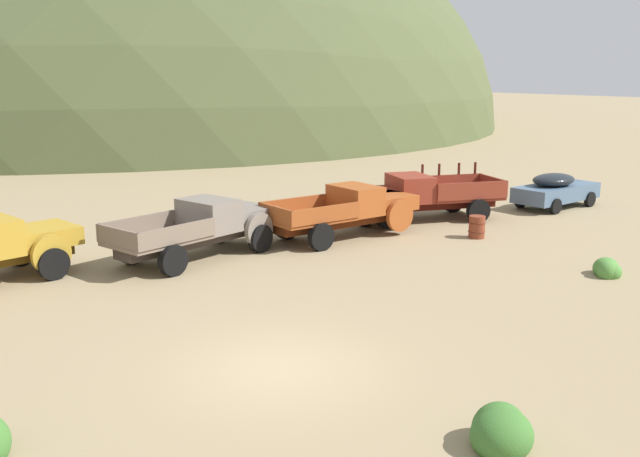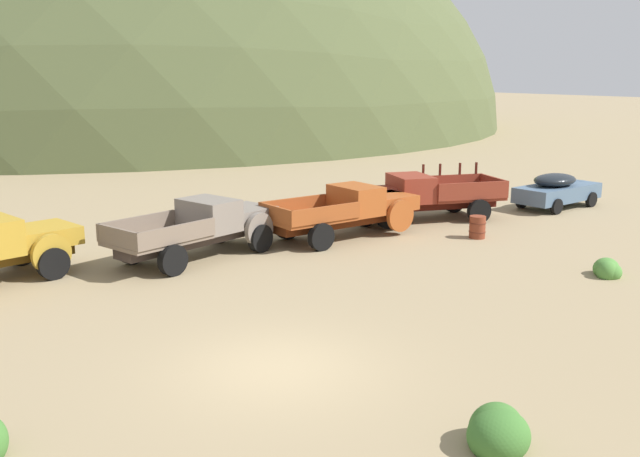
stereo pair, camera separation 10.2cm
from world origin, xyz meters
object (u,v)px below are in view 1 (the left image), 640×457
at_px(truck_primer_gray, 208,226).
at_px(truck_oxide_orange, 352,209).
at_px(truck_rust_red, 413,196).
at_px(oil_drum_spare, 477,227).
at_px(car_chalk_blue, 558,189).

xyz_separation_m(truck_primer_gray, truck_oxide_orange, (5.68, -0.44, 0.02)).
xyz_separation_m(truck_rust_red, oil_drum_spare, (-0.12, -3.65, -0.61)).
bearing_deg(truck_oxide_orange, oil_drum_spare, -40.67).
height_order(truck_oxide_orange, oil_drum_spare, truck_oxide_orange).
distance_m(truck_rust_red, oil_drum_spare, 3.70).
xyz_separation_m(truck_rust_red, car_chalk_blue, (7.39, -1.44, -0.21)).
bearing_deg(oil_drum_spare, truck_rust_red, 88.09).
bearing_deg(truck_oxide_orange, truck_rust_red, 9.80).
bearing_deg(oil_drum_spare, truck_oxide_orange, 141.55).
bearing_deg(oil_drum_spare, truck_primer_gray, 160.44).
bearing_deg(car_chalk_blue, oil_drum_spare, -168.11).
height_order(truck_primer_gray, oil_drum_spare, truck_primer_gray).
distance_m(truck_oxide_orange, oil_drum_spare, 4.64).
distance_m(car_chalk_blue, oil_drum_spare, 7.84).
height_order(truck_rust_red, car_chalk_blue, truck_rust_red).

